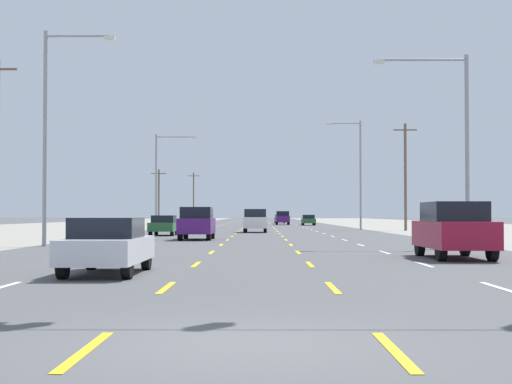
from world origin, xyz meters
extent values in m
plane|color=#4C4C4F|center=(0.00, 66.00, 0.00)|extent=(572.00, 572.00, 0.00)
cube|color=gray|center=(-24.75, 66.00, 0.00)|extent=(28.00, 440.00, 0.01)
cube|color=white|center=(-5.25, 7.00, 0.01)|extent=(0.14, 2.60, 0.01)
cube|color=white|center=(-5.25, 14.50, 0.01)|extent=(0.14, 2.60, 0.01)
cube|color=white|center=(-5.25, 22.00, 0.01)|extent=(0.14, 2.60, 0.01)
cube|color=white|center=(-5.25, 29.50, 0.01)|extent=(0.14, 2.60, 0.01)
cube|color=white|center=(-5.25, 37.00, 0.01)|extent=(0.14, 2.60, 0.01)
cube|color=white|center=(-5.25, 44.50, 0.01)|extent=(0.14, 2.60, 0.01)
cube|color=white|center=(-5.25, 52.00, 0.01)|extent=(0.14, 2.60, 0.01)
cube|color=white|center=(-5.25, 59.50, 0.01)|extent=(0.14, 2.60, 0.01)
cube|color=white|center=(-5.25, 67.00, 0.01)|extent=(0.14, 2.60, 0.01)
cube|color=white|center=(-5.25, 74.50, 0.01)|extent=(0.14, 2.60, 0.01)
cube|color=white|center=(-5.25, 82.00, 0.01)|extent=(0.14, 2.60, 0.01)
cube|color=white|center=(-5.25, 89.50, 0.01)|extent=(0.14, 2.60, 0.01)
cube|color=white|center=(-5.25, 97.00, 0.01)|extent=(0.14, 2.60, 0.01)
cube|color=white|center=(-5.25, 104.50, 0.01)|extent=(0.14, 2.60, 0.01)
cube|color=white|center=(-5.25, 112.00, 0.01)|extent=(0.14, 2.60, 0.01)
cube|color=white|center=(-5.25, 119.50, 0.01)|extent=(0.14, 2.60, 0.01)
cube|color=white|center=(-5.25, 127.00, 0.01)|extent=(0.14, 2.60, 0.01)
cube|color=white|center=(-5.25, 134.50, 0.01)|extent=(0.14, 2.60, 0.01)
cube|color=white|center=(-5.25, 142.00, 0.01)|extent=(0.14, 2.60, 0.01)
cube|color=white|center=(-5.25, 149.50, 0.01)|extent=(0.14, 2.60, 0.01)
cube|color=white|center=(-5.25, 157.00, 0.01)|extent=(0.14, 2.60, 0.01)
cube|color=white|center=(-5.25, 164.50, 0.01)|extent=(0.14, 2.60, 0.01)
cube|color=white|center=(-5.25, 172.00, 0.01)|extent=(0.14, 2.60, 0.01)
cube|color=white|center=(-5.25, 179.50, 0.01)|extent=(0.14, 2.60, 0.01)
cube|color=white|center=(-5.25, 187.00, 0.01)|extent=(0.14, 2.60, 0.01)
cube|color=white|center=(-5.25, 194.50, 0.01)|extent=(0.14, 2.60, 0.01)
cube|color=white|center=(-5.25, 202.00, 0.01)|extent=(0.14, 2.60, 0.01)
cube|color=white|center=(-5.25, 209.50, 0.01)|extent=(0.14, 2.60, 0.01)
cube|color=white|center=(-5.25, 217.00, 0.01)|extent=(0.14, 2.60, 0.01)
cube|color=yellow|center=(-1.75, -0.50, 0.01)|extent=(0.14, 2.60, 0.01)
cube|color=yellow|center=(-1.75, 7.00, 0.01)|extent=(0.14, 2.60, 0.01)
cube|color=yellow|center=(-1.75, 14.50, 0.01)|extent=(0.14, 2.60, 0.01)
cube|color=yellow|center=(-1.75, 22.00, 0.01)|extent=(0.14, 2.60, 0.01)
cube|color=yellow|center=(-1.75, 29.50, 0.01)|extent=(0.14, 2.60, 0.01)
cube|color=yellow|center=(-1.75, 37.00, 0.01)|extent=(0.14, 2.60, 0.01)
cube|color=yellow|center=(-1.75, 44.50, 0.01)|extent=(0.14, 2.60, 0.01)
cube|color=yellow|center=(-1.75, 52.00, 0.01)|extent=(0.14, 2.60, 0.01)
cube|color=yellow|center=(-1.75, 59.50, 0.01)|extent=(0.14, 2.60, 0.01)
cube|color=yellow|center=(-1.75, 67.00, 0.01)|extent=(0.14, 2.60, 0.01)
cube|color=yellow|center=(-1.75, 74.50, 0.01)|extent=(0.14, 2.60, 0.01)
cube|color=yellow|center=(-1.75, 82.00, 0.01)|extent=(0.14, 2.60, 0.01)
cube|color=yellow|center=(-1.75, 89.50, 0.01)|extent=(0.14, 2.60, 0.01)
cube|color=yellow|center=(-1.75, 97.00, 0.01)|extent=(0.14, 2.60, 0.01)
cube|color=yellow|center=(-1.75, 104.50, 0.01)|extent=(0.14, 2.60, 0.01)
cube|color=yellow|center=(-1.75, 112.00, 0.01)|extent=(0.14, 2.60, 0.01)
cube|color=yellow|center=(-1.75, 119.50, 0.01)|extent=(0.14, 2.60, 0.01)
cube|color=yellow|center=(-1.75, 127.00, 0.01)|extent=(0.14, 2.60, 0.01)
cube|color=yellow|center=(-1.75, 134.50, 0.01)|extent=(0.14, 2.60, 0.01)
cube|color=yellow|center=(-1.75, 142.00, 0.01)|extent=(0.14, 2.60, 0.01)
cube|color=yellow|center=(-1.75, 149.50, 0.01)|extent=(0.14, 2.60, 0.01)
cube|color=yellow|center=(-1.75, 157.00, 0.01)|extent=(0.14, 2.60, 0.01)
cube|color=yellow|center=(-1.75, 164.50, 0.01)|extent=(0.14, 2.60, 0.01)
cube|color=yellow|center=(-1.75, 172.00, 0.01)|extent=(0.14, 2.60, 0.01)
cube|color=yellow|center=(-1.75, 179.50, 0.01)|extent=(0.14, 2.60, 0.01)
cube|color=yellow|center=(-1.75, 187.00, 0.01)|extent=(0.14, 2.60, 0.01)
cube|color=yellow|center=(-1.75, 194.50, 0.01)|extent=(0.14, 2.60, 0.01)
cube|color=yellow|center=(-1.75, 202.00, 0.01)|extent=(0.14, 2.60, 0.01)
cube|color=yellow|center=(-1.75, 209.50, 0.01)|extent=(0.14, 2.60, 0.01)
cube|color=yellow|center=(-1.75, 217.00, 0.01)|extent=(0.14, 2.60, 0.01)
cube|color=yellow|center=(1.75, -0.50, 0.01)|extent=(0.14, 2.60, 0.01)
cube|color=yellow|center=(1.75, 7.00, 0.01)|extent=(0.14, 2.60, 0.01)
cube|color=yellow|center=(1.75, 14.50, 0.01)|extent=(0.14, 2.60, 0.01)
cube|color=yellow|center=(1.75, 22.00, 0.01)|extent=(0.14, 2.60, 0.01)
cube|color=yellow|center=(1.75, 29.50, 0.01)|extent=(0.14, 2.60, 0.01)
cube|color=yellow|center=(1.75, 37.00, 0.01)|extent=(0.14, 2.60, 0.01)
cube|color=yellow|center=(1.75, 44.50, 0.01)|extent=(0.14, 2.60, 0.01)
cube|color=yellow|center=(1.75, 52.00, 0.01)|extent=(0.14, 2.60, 0.01)
cube|color=yellow|center=(1.75, 59.50, 0.01)|extent=(0.14, 2.60, 0.01)
cube|color=yellow|center=(1.75, 67.00, 0.01)|extent=(0.14, 2.60, 0.01)
cube|color=yellow|center=(1.75, 74.50, 0.01)|extent=(0.14, 2.60, 0.01)
cube|color=yellow|center=(1.75, 82.00, 0.01)|extent=(0.14, 2.60, 0.01)
cube|color=yellow|center=(1.75, 89.50, 0.01)|extent=(0.14, 2.60, 0.01)
cube|color=yellow|center=(1.75, 97.00, 0.01)|extent=(0.14, 2.60, 0.01)
cube|color=yellow|center=(1.75, 104.50, 0.01)|extent=(0.14, 2.60, 0.01)
cube|color=yellow|center=(1.75, 112.00, 0.01)|extent=(0.14, 2.60, 0.01)
cube|color=yellow|center=(1.75, 119.50, 0.01)|extent=(0.14, 2.60, 0.01)
cube|color=yellow|center=(1.75, 127.00, 0.01)|extent=(0.14, 2.60, 0.01)
cube|color=yellow|center=(1.75, 134.50, 0.01)|extent=(0.14, 2.60, 0.01)
cube|color=yellow|center=(1.75, 142.00, 0.01)|extent=(0.14, 2.60, 0.01)
cube|color=yellow|center=(1.75, 149.50, 0.01)|extent=(0.14, 2.60, 0.01)
cube|color=yellow|center=(1.75, 157.00, 0.01)|extent=(0.14, 2.60, 0.01)
cube|color=yellow|center=(1.75, 164.50, 0.01)|extent=(0.14, 2.60, 0.01)
cube|color=yellow|center=(1.75, 172.00, 0.01)|extent=(0.14, 2.60, 0.01)
cube|color=yellow|center=(1.75, 179.50, 0.01)|extent=(0.14, 2.60, 0.01)
cube|color=yellow|center=(1.75, 187.00, 0.01)|extent=(0.14, 2.60, 0.01)
cube|color=yellow|center=(1.75, 194.50, 0.01)|extent=(0.14, 2.60, 0.01)
cube|color=yellow|center=(1.75, 202.00, 0.01)|extent=(0.14, 2.60, 0.01)
cube|color=yellow|center=(1.75, 209.50, 0.01)|extent=(0.14, 2.60, 0.01)
cube|color=yellow|center=(1.75, 217.00, 0.01)|extent=(0.14, 2.60, 0.01)
cube|color=white|center=(5.25, 7.00, 0.01)|extent=(0.14, 2.60, 0.01)
cube|color=white|center=(5.25, 14.50, 0.01)|extent=(0.14, 2.60, 0.01)
cube|color=white|center=(5.25, 22.00, 0.01)|extent=(0.14, 2.60, 0.01)
cube|color=white|center=(5.25, 29.50, 0.01)|extent=(0.14, 2.60, 0.01)
cube|color=white|center=(5.25, 37.00, 0.01)|extent=(0.14, 2.60, 0.01)
cube|color=white|center=(5.25, 44.50, 0.01)|extent=(0.14, 2.60, 0.01)
cube|color=white|center=(5.25, 52.00, 0.01)|extent=(0.14, 2.60, 0.01)
cube|color=white|center=(5.25, 59.50, 0.01)|extent=(0.14, 2.60, 0.01)
cube|color=white|center=(5.25, 67.00, 0.01)|extent=(0.14, 2.60, 0.01)
cube|color=white|center=(5.25, 74.50, 0.01)|extent=(0.14, 2.60, 0.01)
cube|color=white|center=(5.25, 82.00, 0.01)|extent=(0.14, 2.60, 0.01)
cube|color=white|center=(5.25, 89.50, 0.01)|extent=(0.14, 2.60, 0.01)
cube|color=white|center=(5.25, 97.00, 0.01)|extent=(0.14, 2.60, 0.01)
cube|color=white|center=(5.25, 104.50, 0.01)|extent=(0.14, 2.60, 0.01)
cube|color=white|center=(5.25, 112.00, 0.01)|extent=(0.14, 2.60, 0.01)
cube|color=white|center=(5.25, 119.50, 0.01)|extent=(0.14, 2.60, 0.01)
cube|color=white|center=(5.25, 127.00, 0.01)|extent=(0.14, 2.60, 0.01)
cube|color=white|center=(5.25, 134.50, 0.01)|extent=(0.14, 2.60, 0.01)
cube|color=white|center=(5.25, 142.00, 0.01)|extent=(0.14, 2.60, 0.01)
cube|color=white|center=(5.25, 149.50, 0.01)|extent=(0.14, 2.60, 0.01)
cube|color=white|center=(5.25, 157.00, 0.01)|extent=(0.14, 2.60, 0.01)
cube|color=white|center=(5.25, 164.50, 0.01)|extent=(0.14, 2.60, 0.01)
cube|color=white|center=(5.25, 172.00, 0.01)|extent=(0.14, 2.60, 0.01)
cube|color=white|center=(5.25, 179.50, 0.01)|extent=(0.14, 2.60, 0.01)
cube|color=white|center=(5.25, 187.00, 0.01)|extent=(0.14, 2.60, 0.01)
cube|color=white|center=(5.25, 194.50, 0.01)|extent=(0.14, 2.60, 0.01)
cube|color=white|center=(5.25, 202.00, 0.01)|extent=(0.14, 2.60, 0.01)
cube|color=white|center=(5.25, 209.50, 0.01)|extent=(0.14, 2.60, 0.01)
cube|color=white|center=(5.25, 217.00, 0.01)|extent=(0.14, 2.60, 0.01)
cube|color=silver|center=(-3.72, 10.71, 0.63)|extent=(1.80, 4.50, 0.62)
cube|color=black|center=(-3.72, 10.61, 1.20)|extent=(1.62, 2.10, 0.52)
cylinder|color=black|center=(-4.49, 12.26, 0.32)|extent=(0.22, 0.64, 0.64)
cylinder|color=black|center=(-2.95, 12.26, 0.32)|extent=(0.22, 0.64, 0.64)
cylinder|color=black|center=(-4.49, 9.16, 0.32)|extent=(0.22, 0.64, 0.64)
cylinder|color=black|center=(-2.95, 9.16, 0.32)|extent=(0.22, 0.64, 0.64)
cube|color=maroon|center=(7.00, 17.84, 0.84)|extent=(1.98, 4.90, 0.92)
cube|color=black|center=(7.00, 17.79, 1.64)|extent=(1.82, 2.70, 0.68)
cylinder|color=black|center=(6.16, 19.54, 0.38)|extent=(0.26, 0.76, 0.76)
cylinder|color=black|center=(7.84, 19.54, 0.38)|extent=(0.26, 0.76, 0.76)
cylinder|color=black|center=(6.16, 16.14, 0.38)|extent=(0.26, 0.76, 0.76)
cylinder|color=black|center=(7.84, 16.14, 0.38)|extent=(0.26, 0.76, 0.76)
cube|color=#4C196B|center=(-3.64, 37.73, 0.84)|extent=(1.98, 4.90, 0.92)
cube|color=black|center=(-3.64, 37.68, 1.64)|extent=(1.82, 2.70, 0.68)
cylinder|color=black|center=(-4.48, 39.43, 0.38)|extent=(0.26, 0.76, 0.76)
cylinder|color=black|center=(-2.80, 39.43, 0.38)|extent=(0.26, 0.76, 0.76)
cylinder|color=black|center=(-4.48, 36.03, 0.38)|extent=(0.26, 0.76, 0.76)
cylinder|color=black|center=(-2.80, 36.03, 0.38)|extent=(0.26, 0.76, 0.76)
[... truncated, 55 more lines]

